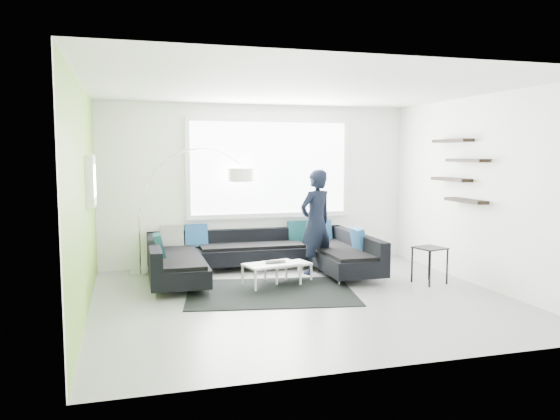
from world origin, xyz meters
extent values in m
plane|color=gray|center=(0.00, 0.00, 0.00)|extent=(5.50, 5.50, 0.00)
cube|color=white|center=(0.00, 2.50, 1.40)|extent=(5.50, 0.04, 2.80)
cube|color=white|center=(0.00, -2.50, 1.40)|extent=(5.50, 0.04, 2.80)
cube|color=white|center=(-2.75, 0.00, 1.40)|extent=(0.04, 5.00, 2.80)
cube|color=white|center=(2.75, 0.00, 1.40)|extent=(0.04, 5.00, 2.80)
cube|color=silver|center=(0.00, 0.00, 2.80)|extent=(5.50, 5.00, 0.04)
cube|color=#6B9E33|center=(-2.74, 0.00, 1.40)|extent=(0.01, 5.00, 2.80)
cube|color=white|center=(0.20, 2.46, 1.70)|extent=(2.96, 0.06, 1.68)
cube|color=white|center=(-2.68, 0.60, 1.60)|extent=(0.12, 0.66, 0.66)
cube|color=black|center=(2.64, 0.40, 1.70)|extent=(0.20, 1.24, 0.95)
cube|color=black|center=(-0.23, 1.43, 0.18)|extent=(3.49, 2.20, 0.36)
cube|color=black|center=(-0.23, 1.43, 0.50)|extent=(3.49, 2.20, 0.27)
cube|color=navy|center=(-0.23, 1.43, 0.56)|extent=(3.10, 0.23, 0.38)
cube|color=black|center=(-0.33, 0.41, 0.01)|extent=(2.58, 2.07, 0.01)
cube|color=silver|center=(-0.05, 0.90, 0.17)|extent=(1.14, 0.83, 0.34)
cube|color=black|center=(2.11, 0.29, 0.28)|extent=(0.49, 0.49, 0.55)
imported|color=black|center=(0.69, 1.41, 0.85)|extent=(0.91, 0.85, 1.70)
imported|color=black|center=(-0.14, 0.78, 0.35)|extent=(0.35, 0.25, 0.02)
camera|label=1|loc=(-2.26, -6.86, 1.95)|focal=35.00mm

